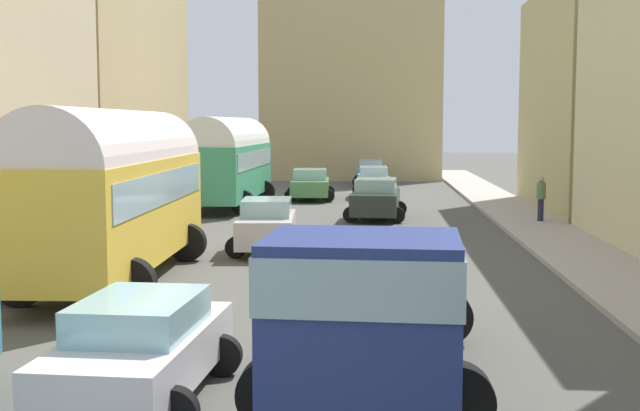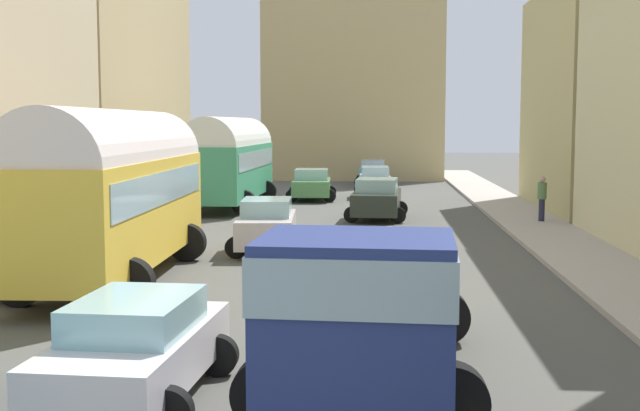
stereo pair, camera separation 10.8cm
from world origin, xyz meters
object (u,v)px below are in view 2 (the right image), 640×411
(parked_bus_2, at_px, (229,158))
(car_1, at_px, (375,182))
(car_5, at_px, (312,184))
(cargo_truck_0, at_px, (366,307))
(car_2, at_px, (373,172))
(pedestrian_0, at_px, (542,197))
(car_0, at_px, (377,199))
(parked_bus_1, at_px, (113,186))
(car_3, at_px, (136,348))
(car_4, at_px, (267,225))

(parked_bus_2, relative_size, car_1, 2.08)
(car_5, bearing_deg, cargo_truck_0, -83.87)
(car_2, height_order, pedestrian_0, pedestrian_0)
(parked_bus_2, xyz_separation_m, car_0, (6.46, -3.99, -1.37))
(parked_bus_1, height_order, car_3, parked_bus_1)
(car_4, height_order, pedestrian_0, pedestrian_0)
(parked_bus_1, xyz_separation_m, car_0, (6.10, 12.82, -1.42))
(cargo_truck_0, bearing_deg, parked_bus_1, 127.42)
(car_5, bearing_deg, parked_bus_2, -131.07)
(parked_bus_1, bearing_deg, parked_bus_2, 91.23)
(car_5, bearing_deg, car_3, -89.96)
(cargo_truck_0, height_order, car_0, cargo_truck_0)
(car_3, bearing_deg, cargo_truck_0, 6.43)
(parked_bus_2, distance_m, car_3, 25.26)
(car_0, bearing_deg, parked_bus_1, -115.45)
(car_1, height_order, car_3, car_1)
(car_2, distance_m, car_4, 25.67)
(car_4, bearing_deg, parked_bus_1, -123.20)
(parked_bus_1, xyz_separation_m, car_4, (2.97, 4.53, -1.45))
(parked_bus_1, height_order, car_0, parked_bus_1)
(parked_bus_1, distance_m, car_1, 22.98)
(car_0, bearing_deg, parked_bus_2, 148.28)
(parked_bus_2, bearing_deg, parked_bus_1, -88.77)
(car_2, distance_m, car_3, 38.33)
(parked_bus_1, xyz_separation_m, car_2, (5.83, 30.04, -1.44))
(cargo_truck_0, distance_m, pedestrian_0, 20.27)
(parked_bus_1, bearing_deg, car_0, 64.55)
(cargo_truck_0, xyz_separation_m, car_1, (-0.01, 29.98, -0.45))
(cargo_truck_0, distance_m, car_2, 37.89)
(car_0, distance_m, car_2, 17.22)
(car_3, bearing_deg, car_5, 90.04)
(car_1, xyz_separation_m, pedestrian_0, (6.10, -10.66, 0.24))
(car_2, distance_m, pedestrian_0, 19.58)
(cargo_truck_0, relative_size, car_2, 1.64)
(car_1, bearing_deg, pedestrian_0, -60.22)
(parked_bus_1, bearing_deg, car_1, 74.86)
(car_1, relative_size, car_4, 1.17)
(pedestrian_0, bearing_deg, car_2, 108.64)
(cargo_truck_0, bearing_deg, car_2, 90.26)
(car_1, height_order, car_2, car_1)
(parked_bus_2, distance_m, pedestrian_0, 13.59)
(car_0, relative_size, car_5, 1.04)
(cargo_truck_0, relative_size, car_3, 1.84)
(car_3, bearing_deg, parked_bus_1, 109.93)
(cargo_truck_0, xyz_separation_m, car_5, (-3.05, 28.45, -0.47))
(car_5, distance_m, pedestrian_0, 12.92)
(parked_bus_2, xyz_separation_m, car_1, (6.35, 5.33, -1.39))
(car_2, relative_size, pedestrian_0, 2.48)
(parked_bus_1, height_order, car_4, parked_bus_1)
(parked_bus_1, xyz_separation_m, parked_bus_2, (-0.36, 16.81, -0.05))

